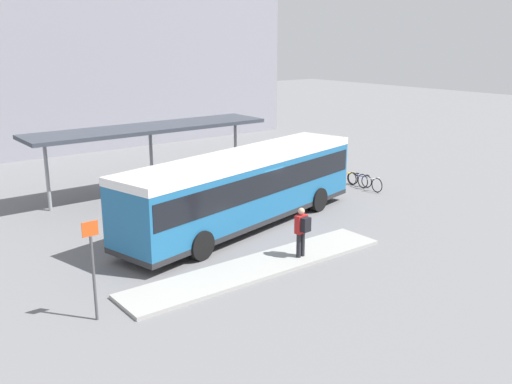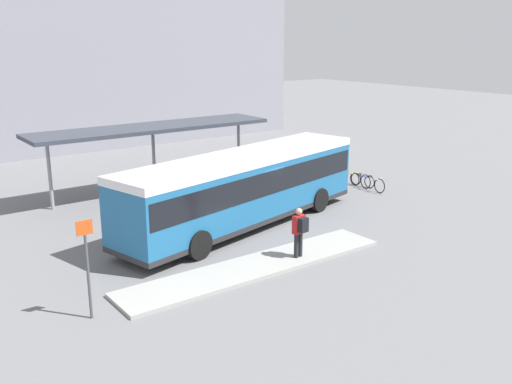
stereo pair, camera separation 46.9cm
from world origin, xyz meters
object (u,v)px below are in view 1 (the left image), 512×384
city_bus (244,184)px  bicycle_blue (360,180)px  bicycle_white (370,183)px  bicycle_yellow (346,177)px  pedestrian_waiting (302,229)px  platform_sign (93,266)px  potted_planter_near_shelter (148,192)px

city_bus → bicycle_blue: 8.81m
bicycle_white → bicycle_blue: size_ratio=1.14×
bicycle_white → bicycle_yellow: bicycle_white is taller
pedestrian_waiting → bicycle_white: pedestrian_waiting is taller
pedestrian_waiting → bicycle_blue: 10.81m
city_bus → pedestrian_waiting: city_bus is taller
bicycle_yellow → pedestrian_waiting: bearing=-52.3°
city_bus → pedestrian_waiting: 4.19m
bicycle_yellow → platform_sign: 17.53m
bicycle_yellow → platform_sign: size_ratio=0.55×
city_bus → platform_sign: bearing=-166.9°
bicycle_yellow → potted_planter_near_shelter: size_ratio=1.10×
bicycle_blue → bicycle_yellow: size_ratio=0.98×
bicycle_yellow → bicycle_blue: bearing=9.6°
pedestrian_waiting → potted_planter_near_shelter: 8.93m
pedestrian_waiting → bicycle_blue: pedestrian_waiting is taller
pedestrian_waiting → platform_sign: platform_sign is taller
potted_planter_near_shelter → pedestrian_waiting: bearing=-82.0°
pedestrian_waiting → bicycle_white: 10.17m
bicycle_white → bicycle_yellow: bearing=-179.2°
pedestrian_waiting → platform_sign: size_ratio=0.62×
potted_planter_near_shelter → city_bus: bearing=-68.6°
bicycle_yellow → potted_planter_near_shelter: (-10.29, 2.29, 0.39)m
city_bus → platform_sign: city_bus is taller
bicycle_white → bicycle_yellow: size_ratio=1.11×
bicycle_yellow → potted_planter_near_shelter: bearing=-100.7°
city_bus → potted_planter_near_shelter: 5.19m
city_bus → bicycle_white: size_ratio=7.00×
city_bus → bicycle_yellow: city_bus is taller
potted_planter_near_shelter → platform_sign: (-6.02, -8.62, 0.83)m
bicycle_blue → potted_planter_near_shelter: bearing=-111.8°
pedestrian_waiting → potted_planter_near_shelter: bearing=3.1°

